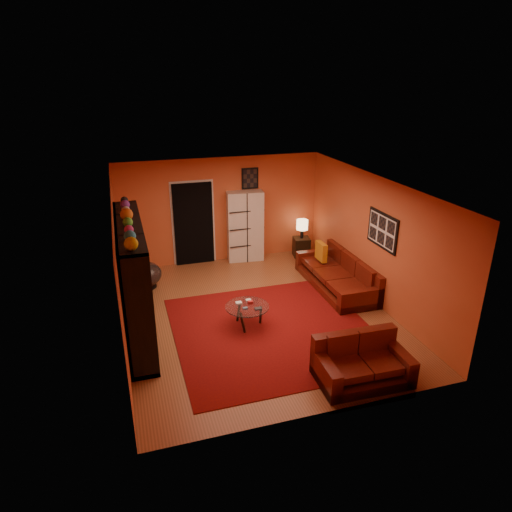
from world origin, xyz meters
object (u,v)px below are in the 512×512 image
object	(u,v)px
sofa	(340,275)
entertainment_unit	(134,280)
side_table	(301,247)
table_lamp	(302,225)
loveseat	(360,362)
tv	(138,286)
storage_cabinet	(245,226)
bowl_chair	(145,274)
coffee_table	(247,309)

from	to	relation	value
sofa	entertainment_unit	bearing A→B (deg)	-171.51
side_table	table_lamp	world-z (taller)	table_lamp
entertainment_unit	table_lamp	xyz separation A→B (m)	(4.29, 2.59, -0.21)
entertainment_unit	sofa	bearing A→B (deg)	8.12
sofa	loveseat	bearing A→B (deg)	-111.14
tv	storage_cabinet	world-z (taller)	storage_cabinet
sofa	bowl_chair	world-z (taller)	sofa
bowl_chair	coffee_table	bearing A→B (deg)	-53.31
entertainment_unit	bowl_chair	size ratio (longest dim) A/B	4.19
loveseat	side_table	world-z (taller)	loveseat
entertainment_unit	storage_cabinet	size ratio (longest dim) A/B	1.69
entertainment_unit	table_lamp	distance (m)	5.01
bowl_chair	side_table	world-z (taller)	bowl_chair
sofa	storage_cabinet	bearing A→B (deg)	126.41
tv	coffee_table	xyz separation A→B (m)	(1.92, -0.30, -0.61)
entertainment_unit	loveseat	bearing A→B (deg)	-36.96
tv	side_table	world-z (taller)	tv
side_table	loveseat	bearing A→B (deg)	-102.11
tv	bowl_chair	bearing A→B (deg)	-6.51
entertainment_unit	coffee_table	distance (m)	2.12
entertainment_unit	tv	world-z (taller)	entertainment_unit
storage_cabinet	entertainment_unit	bearing A→B (deg)	-129.51
coffee_table	bowl_chair	world-z (taller)	bowl_chair
loveseat	storage_cabinet	distance (m)	5.27
coffee_table	side_table	bearing A→B (deg)	52.12
sofa	coffee_table	xyz separation A→B (m)	(-2.45, -1.03, 0.09)
sofa	side_table	bearing A→B (deg)	94.08
side_table	coffee_table	bearing A→B (deg)	-127.88
loveseat	side_table	bearing A→B (deg)	-10.24
table_lamp	loveseat	bearing A→B (deg)	-102.11
sofa	side_table	distance (m)	1.96
storage_cabinet	table_lamp	xyz separation A→B (m)	(1.45, -0.21, -0.04)
sofa	loveseat	world-z (taller)	same
side_table	tv	bearing A→B (deg)	-147.65
entertainment_unit	storage_cabinet	distance (m)	3.99
coffee_table	storage_cabinet	bearing A→B (deg)	74.76
entertainment_unit	loveseat	world-z (taller)	entertainment_unit
sofa	table_lamp	distance (m)	2.04
table_lamp	storage_cabinet	bearing A→B (deg)	171.68
sofa	table_lamp	world-z (taller)	table_lamp
coffee_table	table_lamp	bearing A→B (deg)	52.12
sofa	table_lamp	size ratio (longest dim) A/B	5.02
tv	side_table	size ratio (longest dim) A/B	1.80
loveseat	tv	bearing A→B (deg)	55.60
loveseat	coffee_table	size ratio (longest dim) A/B	1.75
side_table	entertainment_unit	bearing A→B (deg)	-148.90
entertainment_unit	sofa	xyz separation A→B (m)	(4.42, 0.63, -0.77)
coffee_table	storage_cabinet	distance (m)	3.35
entertainment_unit	sofa	size ratio (longest dim) A/B	1.23
entertainment_unit	storage_cabinet	world-z (taller)	entertainment_unit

